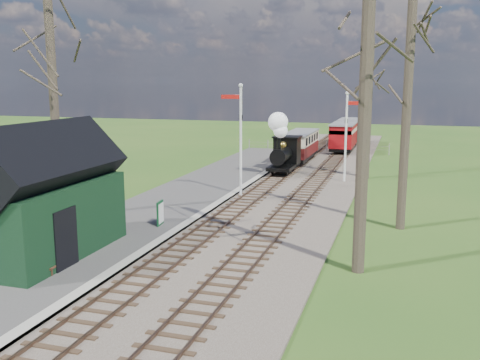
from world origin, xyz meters
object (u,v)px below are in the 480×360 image
object	(u,v)px
semaphore_far	(347,130)
red_carriage_a	(343,137)
locomotive	(283,147)
person	(62,247)
red_carriage_b	(349,131)
station_shed	(44,198)
semaphore_near	(240,132)
bench	(53,257)
sign_board	(160,213)
coach	(300,144)

from	to	relation	value
semaphore_far	red_carriage_a	world-z (taller)	semaphore_far
locomotive	person	xyz separation A→B (m)	(-2.96, -20.59, -1.06)
locomotive	red_carriage_b	distance (m)	18.36
red_carriage_b	station_shed	bearing A→B (deg)	-100.34
semaphore_near	bench	world-z (taller)	semaphore_near
person	red_carriage_b	bearing A→B (deg)	-10.66
semaphore_far	locomotive	bearing A→B (deg)	159.66
station_shed	locomotive	bearing A→B (deg)	77.68
semaphore_near	red_carriage_a	distance (m)	20.68
red_carriage_b	bench	distance (m)	39.44
sign_board	semaphore_far	bearing A→B (deg)	63.65
station_shed	person	xyz separation A→B (m)	(1.32, -0.97, -1.39)
semaphore_far	coach	distance (m)	9.05
red_carriage_a	bench	size ratio (longest dim) A/B	3.23
red_carriage_b	sign_board	xyz separation A→B (m)	(-4.75, -32.96, -0.75)
semaphore_near	locomotive	world-z (taller)	semaphore_near
locomotive	red_carriage_b	world-z (taller)	locomotive
semaphore_near	semaphore_far	world-z (taller)	semaphore_near
station_shed	semaphore_far	size ratio (longest dim) A/B	1.10
semaphore_near	coach	size ratio (longest dim) A/B	0.93
station_shed	sign_board	xyz separation A→B (m)	(2.15, 4.83, -1.54)
coach	red_carriage_b	world-z (taller)	red_carriage_b
station_shed	locomotive	distance (m)	20.09
locomotive	coach	bearing A→B (deg)	89.89
semaphore_near	red_carriage_b	distance (m)	26.10
bench	person	xyz separation A→B (m)	(0.19, 0.25, 0.27)
red_carriage_a	red_carriage_b	world-z (taller)	same
station_shed	semaphore_far	distance (m)	20.01
person	locomotive	bearing A→B (deg)	-10.65
semaphore_near	locomotive	bearing A→B (deg)	84.33
station_shed	bench	world-z (taller)	station_shed
locomotive	bench	distance (m)	21.13
locomotive	coach	xyz separation A→B (m)	(0.01, 6.06, -0.51)
red_carriage_a	bench	xyz separation A→B (m)	(-5.76, -33.51, -0.87)
locomotive	red_carriage_a	bearing A→B (deg)	78.35
red_carriage_b	sign_board	world-z (taller)	red_carriage_b
station_shed	semaphore_near	bearing A→B (deg)	73.62
semaphore_far	sign_board	world-z (taller)	semaphore_far
red_carriage_b	sign_board	bearing A→B (deg)	-98.20
semaphore_near	semaphore_far	bearing A→B (deg)	49.40
semaphore_near	locomotive	distance (m)	7.85
station_shed	bench	bearing A→B (deg)	-46.99
bench	locomotive	bearing A→B (deg)	81.41
station_shed	semaphore_near	size ratio (longest dim) A/B	1.01
red_carriage_a	bench	bearing A→B (deg)	-99.75
semaphore_near	person	size ratio (longest dim) A/B	4.61
semaphore_far	bench	world-z (taller)	semaphore_far
sign_board	person	size ratio (longest dim) A/B	0.78
station_shed	person	world-z (taller)	station_shed
semaphore_near	person	xyz separation A→B (m)	(-2.20, -12.97, -2.75)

